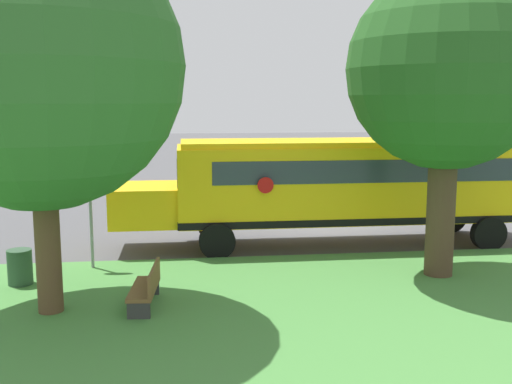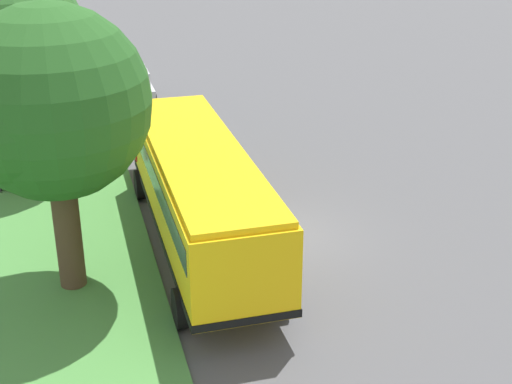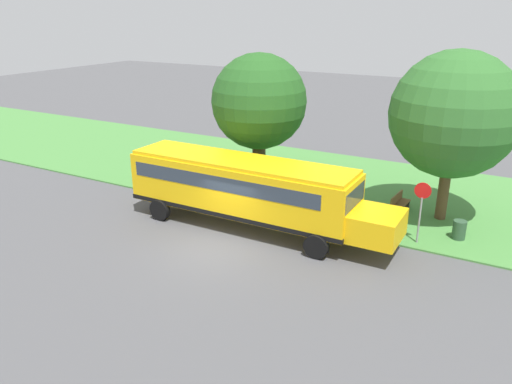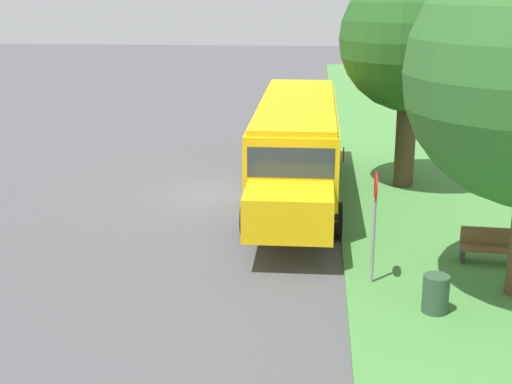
{
  "view_description": "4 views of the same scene",
  "coord_description": "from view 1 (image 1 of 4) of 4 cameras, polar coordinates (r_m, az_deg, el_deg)",
  "views": [
    {
      "loc": [
        -19.87,
        4.88,
        4.32
      ],
      "look_at": [
        -1.74,
        2.66,
        1.52
      ],
      "focal_mm": 42.0,
      "sensor_mm": 36.0,
      "label": 1
    },
    {
      "loc": [
        -5.98,
        -18.31,
        9.84
      ],
      "look_at": [
        -0.82,
        0.29,
        1.42
      ],
      "focal_mm": 50.0,
      "sensor_mm": 36.0,
      "label": 2
    },
    {
      "loc": [
        15.31,
        10.58,
        9.3
      ],
      "look_at": [
        -2.76,
        0.48,
        1.72
      ],
      "focal_mm": 35.0,
      "sensor_mm": 36.0,
      "label": 3
    },
    {
      "loc": [
        -3.24,
        22.79,
        6.77
      ],
      "look_at": [
        -1.58,
        3.5,
        1.11
      ],
      "focal_mm": 50.0,
      "sensor_mm": 36.0,
      "label": 4
    }
  ],
  "objects": [
    {
      "name": "ground_plane",
      "position": [
        20.91,
        6.69,
        -3.26
      ],
      "size": [
        120.0,
        120.0,
        0.0
      ],
      "primitive_type": "plane",
      "color": "#4C4C4F"
    },
    {
      "name": "grass_verge",
      "position": [
        11.81,
        18.47,
        -12.99
      ],
      "size": [
        12.0,
        80.0,
        0.08
      ],
      "primitive_type": "cube",
      "color": "#47843D",
      "rests_on": "ground"
    },
    {
      "name": "school_bus",
      "position": [
        18.07,
        8.48,
        1.01
      ],
      "size": [
        2.84,
        12.42,
        3.16
      ],
      "color": "yellow",
      "rests_on": "ground"
    },
    {
      "name": "oak_tree_beside_bus",
      "position": [
        14.87,
        18.51,
        10.79
      ],
      "size": [
        4.73,
        4.73,
        7.41
      ],
      "color": "#4C3826",
      "rests_on": "ground"
    },
    {
      "name": "oak_tree_roadside_mid",
      "position": [
        12.32,
        -20.17,
        11.28
      ],
      "size": [
        5.61,
        5.61,
        7.8
      ],
      "color": "brown",
      "rests_on": "ground"
    },
    {
      "name": "stop_sign",
      "position": [
        15.66,
        -15.5,
        -1.09
      ],
      "size": [
        0.08,
        0.68,
        2.74
      ],
      "color": "gray",
      "rests_on": "ground"
    },
    {
      "name": "park_bench",
      "position": [
        12.77,
        -10.34,
        -8.95
      ],
      "size": [
        1.63,
        0.62,
        0.92
      ],
      "color": "brown",
      "rests_on": "ground"
    },
    {
      "name": "trash_bin",
      "position": [
        15.05,
        -21.56,
        -6.8
      ],
      "size": [
        0.56,
        0.56,
        0.9
      ],
      "primitive_type": "cylinder",
      "color": "#2D4C33",
      "rests_on": "ground"
    }
  ]
}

